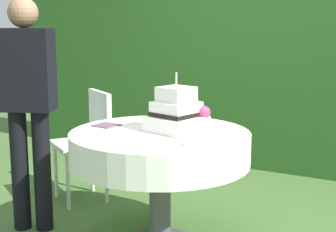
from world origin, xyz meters
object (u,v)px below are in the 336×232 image
wedding_cake (177,114)px  standing_person (27,99)px  serving_plate_near (193,143)px  serving_plate_far (179,118)px  napkin_stack (106,125)px  cake_table (160,149)px  garden_chair (89,135)px

wedding_cake → standing_person: 1.03m
serving_plate_near → standing_person: (-1.23, -0.04, 0.17)m
serving_plate_far → napkin_stack: bearing=-124.6°
serving_plate_near → standing_person: 1.24m
cake_table → garden_chair: bearing=153.3°
serving_plate_near → standing_person: size_ratio=0.09×
serving_plate_near → serving_plate_far: 0.76m
serving_plate_near → garden_chair: 1.43m
cake_table → serving_plate_near: bearing=-30.0°
wedding_cake → napkin_stack: wedding_cake is taller
serving_plate_far → garden_chair: 0.86m
cake_table → serving_plate_far: (-0.09, 0.44, 0.12)m
garden_chair → standing_person: (0.03, -0.69, 0.39)m
garden_chair → napkin_stack: bearing=-42.5°
serving_plate_far → wedding_cake: bearing=-64.2°
wedding_cake → serving_plate_far: bearing=115.8°
cake_table → standing_person: size_ratio=0.72×
standing_person → wedding_cake: bearing=17.0°
wedding_cake → cake_table: bearing=-138.2°
garden_chair → standing_person: 0.79m
serving_plate_near → napkin_stack: bearing=166.5°
wedding_cake → standing_person: bearing=-163.0°
serving_plate_near → garden_chair: size_ratio=0.16×
wedding_cake → serving_plate_far: wedding_cake is taller
cake_table → serving_plate_near: (0.33, -0.19, 0.12)m
wedding_cake → garden_chair: bearing=158.9°
cake_table → serving_plate_far: bearing=101.9°
serving_plate_near → garden_chair: garden_chair is taller
napkin_stack → garden_chair: 0.74m
serving_plate_far → garden_chair: size_ratio=0.15×
cake_table → napkin_stack: napkin_stack is taller
garden_chair → serving_plate_near: bearing=-27.5°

